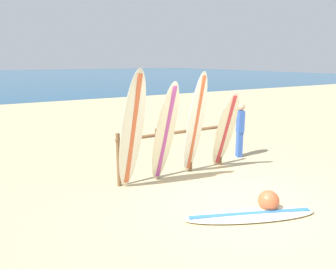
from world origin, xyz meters
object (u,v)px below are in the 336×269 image
object	(u,v)px
surfboard_lying_on_sand	(250,215)
beachgoer_standing	(240,128)
surfboard_leaning_center_left	(195,124)
surfboard_leaning_left	(165,134)
beach_ball	(269,201)
surfboard_leaning_far_left	(132,132)
surfboard_rack	(174,145)
surfboard_leaning_center	(225,131)

from	to	relation	value
surfboard_lying_on_sand	beachgoer_standing	bearing A→B (deg)	50.38
surfboard_leaning_center_left	surfboard_leaning_left	bearing A→B (deg)	-171.50
beach_ball	surfboard_leaning_far_left	bearing A→B (deg)	129.94
surfboard_lying_on_sand	surfboard_leaning_far_left	bearing A→B (deg)	121.65
surfboard_leaning_left	surfboard_leaning_center_left	xyz separation A→B (m)	(0.89, 0.13, 0.09)
surfboard_leaning_center_left	beachgoer_standing	bearing A→B (deg)	15.91
surfboard_rack	beachgoer_standing	size ratio (longest dim) A/B	1.91
surfboard_leaning_far_left	beach_ball	distance (m)	2.93
surfboard_leaning_center_left	beach_ball	world-z (taller)	surfboard_leaning_center_left
surfboard_rack	surfboard_lying_on_sand	bearing A→B (deg)	-89.14
surfboard_rack	beach_ball	bearing A→B (deg)	-78.82
surfboard_leaning_far_left	surfboard_leaning_center_left	size ratio (longest dim) A/B	1.04
surfboard_leaning_far_left	beachgoer_standing	world-z (taller)	surfboard_leaning_far_left
surfboard_leaning_center	beach_ball	distance (m)	2.47
surfboard_leaning_left	surfboard_rack	bearing A→B (deg)	38.92
surfboard_leaning_center_left	surfboard_lying_on_sand	bearing A→B (deg)	-99.41
surfboard_leaning_center_left	surfboard_leaning_center	xyz separation A→B (m)	(0.89, -0.04, -0.24)
surfboard_lying_on_sand	beach_ball	world-z (taller)	beach_ball
beach_ball	beachgoer_standing	bearing A→B (deg)	56.23
surfboard_leaning_center	surfboard_lying_on_sand	xyz separation A→B (m)	(-1.26, -2.21, -0.96)
surfboard_leaning_center	surfboard_lying_on_sand	distance (m)	2.72
surfboard_leaning_far_left	beachgoer_standing	distance (m)	3.71
surfboard_leaning_far_left	surfboard_leaning_center_left	distance (m)	1.67
surfboard_leaning_center	surfboard_leaning_far_left	bearing A→B (deg)	-177.56
surfboard_leaning_far_left	surfboard_lying_on_sand	distance (m)	2.77
surfboard_leaning_center_left	beach_ball	bearing A→B (deg)	-87.91
surfboard_leaning_far_left	surfboard_lying_on_sand	xyz separation A→B (m)	(1.30, -2.10, -1.25)
surfboard_leaning_center	beachgoer_standing	bearing A→B (deg)	29.12
surfboard_leaning_center	beach_ball	xyz separation A→B (m)	(-0.80, -2.20, -0.80)
surfboard_leaning_far_left	surfboard_leaning_center	distance (m)	2.57
surfboard_lying_on_sand	surfboard_rack	bearing A→B (deg)	90.86
beach_ball	surfboard_rack	bearing A→B (deg)	101.18
surfboard_leaning_far_left	beachgoer_standing	bearing A→B (deg)	10.95
surfboard_rack	beachgoer_standing	world-z (taller)	beachgoer_standing
surfboard_leaning_center_left	beachgoer_standing	world-z (taller)	surfboard_leaning_center_left
surfboard_leaning_left	beachgoer_standing	world-z (taller)	surfboard_leaning_left
surfboard_rack	surfboard_leaning_left	xyz separation A→B (m)	(-0.48, -0.39, 0.41)
surfboard_leaning_center_left	surfboard_lying_on_sand	size ratio (longest dim) A/B	1.02
surfboard_leaning_far_left	beach_ball	size ratio (longest dim) A/B	6.65
surfboard_leaning_center	surfboard_leaning_center_left	bearing A→B (deg)	177.67
beachgoer_standing	beach_ball	size ratio (longest dim) A/B	3.99
surfboard_leaning_far_left	surfboard_lying_on_sand	bearing A→B (deg)	-58.35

